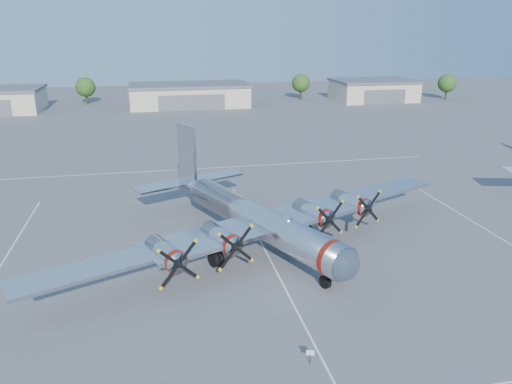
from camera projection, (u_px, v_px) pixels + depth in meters
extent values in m
plane|color=#515154|center=(259.00, 239.00, 46.24)|extent=(260.00, 260.00, 0.00)
cube|color=silver|center=(272.00, 262.00, 41.59)|extent=(0.15, 40.00, 0.01)
cube|color=silver|center=(504.00, 241.00, 45.80)|extent=(0.15, 40.00, 0.01)
cube|color=silver|center=(222.00, 167.00, 69.45)|extent=(60.00, 0.15, 0.01)
cube|color=#C0B398|center=(189.00, 96.00, 121.63)|extent=(28.00, 14.00, 4.80)
cube|color=slate|center=(189.00, 85.00, 120.78)|extent=(28.60, 14.60, 0.60)
cube|color=slate|center=(192.00, 103.00, 115.28)|extent=(15.40, 0.20, 3.60)
cube|color=#C0B398|center=(373.00, 91.00, 130.82)|extent=(20.00, 14.00, 4.80)
cube|color=slate|center=(374.00, 81.00, 129.96)|extent=(20.60, 14.60, 0.60)
cube|color=slate|center=(385.00, 97.00, 124.46)|extent=(11.00, 0.20, 3.60)
cylinder|color=#382619|center=(87.00, 99.00, 124.60)|extent=(0.50, 0.50, 2.80)
sphere|color=#224313|center=(86.00, 87.00, 123.70)|extent=(4.80, 4.80, 4.80)
cylinder|color=#382619|center=(301.00, 94.00, 133.26)|extent=(0.50, 0.50, 2.80)
sphere|color=#224313|center=(301.00, 83.00, 132.36)|extent=(4.80, 4.80, 4.80)
cylinder|color=#382619|center=(446.00, 94.00, 133.10)|extent=(0.50, 0.50, 2.80)
sphere|color=#224313|center=(447.00, 83.00, 132.20)|extent=(4.80, 4.80, 4.80)
cylinder|color=black|center=(310.00, 358.00, 29.07)|extent=(0.05, 0.05, 0.69)
cube|color=white|center=(310.00, 353.00, 28.95)|extent=(0.46, 0.18, 0.34)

